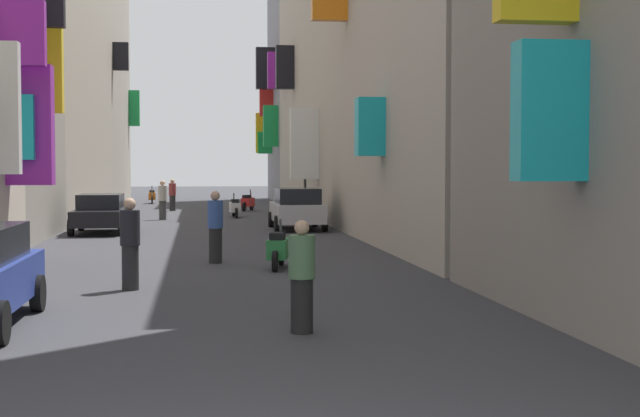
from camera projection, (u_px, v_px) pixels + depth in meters
ground_plane at (202, 225)px, 35.72m from camera, size 140.00×140.00×0.00m
building_left_far at (51, 35)px, 48.01m from camera, size 6.90×32.07×18.97m
building_right_mid_b at (431, 41)px, 31.18m from camera, size 7.23×24.96×13.56m
building_right_mid_c at (343, 85)px, 49.98m from camera, size 7.06×13.05×13.86m
building_right_far at (316, 75)px, 61.21m from camera, size 7.31×9.83×17.30m
parked_car_black at (100, 212)px, 31.55m from camera, size 1.85×4.10×1.38m
parked_car_silver at (297, 208)px, 33.35m from camera, size 1.91×4.18×1.55m
scooter_orange at (152, 196)px, 56.66m from camera, size 0.49×1.77×1.13m
scooter_red at (248, 202)px, 47.29m from camera, size 0.79×1.72×1.13m
scooter_green at (278, 249)px, 20.55m from camera, size 0.65×1.84×1.13m
scooter_white at (235, 207)px, 41.20m from camera, size 0.50×1.99×1.13m
pedestrian_crossing at (302, 277)px, 12.57m from camera, size 0.51×0.51×1.61m
pedestrian_near_left at (215, 227)px, 21.70m from camera, size 0.47×0.47×1.77m
pedestrian_near_right at (130, 244)px, 16.96m from camera, size 0.52×0.52×1.76m
pedestrian_mid_street at (163, 200)px, 39.24m from camera, size 0.51×0.51×1.74m
pedestrian_far_away at (172, 195)px, 47.22m from camera, size 0.50×0.50×1.69m
traffic_light_near_corner at (305, 149)px, 39.36m from camera, size 0.26×0.34×4.66m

